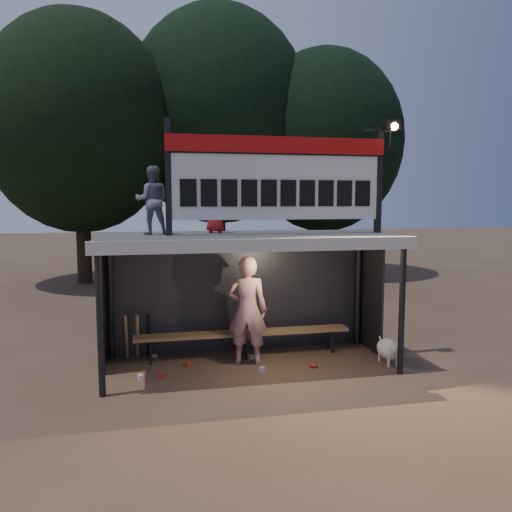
{
  "coord_description": "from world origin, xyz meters",
  "views": [
    {
      "loc": [
        -1.61,
        -8.35,
        2.89
      ],
      "look_at": [
        0.2,
        0.4,
        1.9
      ],
      "focal_mm": 35.0,
      "sensor_mm": 36.0,
      "label": 1
    }
  ],
  "objects": [
    {
      "name": "dog",
      "position": [
        2.45,
        -0.42,
        0.28
      ],
      "size": [
        0.36,
        0.81,
        0.49
      ],
      "color": "white",
      "rests_on": "ground"
    },
    {
      "name": "child_b",
      "position": [
        -0.52,
        0.53,
        2.75
      ],
      "size": [
        0.47,
        0.36,
        0.86
      ],
      "primitive_type": "imported",
      "rotation": [
        0.0,
        0.0,
        2.92
      ],
      "color": "#AA1A1A",
      "rests_on": "dugout_shelter"
    },
    {
      "name": "dugout_shelter",
      "position": [
        0.0,
        0.24,
        1.85
      ],
      "size": [
        5.1,
        2.08,
        2.32
      ],
      "color": "#434345",
      "rests_on": "ground"
    },
    {
      "name": "player",
      "position": [
        -0.01,
        0.16,
        0.97
      ],
      "size": [
        0.82,
        0.67,
        1.93
      ],
      "primitive_type": "imported",
      "rotation": [
        0.0,
        0.0,
        2.81
      ],
      "color": "silver",
      "rests_on": "ground"
    },
    {
      "name": "bench",
      "position": [
        0.0,
        0.55,
        0.43
      ],
      "size": [
        4.0,
        0.35,
        0.48
      ],
      "color": "olive",
      "rests_on": "ground"
    },
    {
      "name": "tree_left",
      "position": [
        -4.0,
        10.0,
        5.51
      ],
      "size": [
        6.46,
        6.46,
        9.27
      ],
      "color": "#312015",
      "rests_on": "ground"
    },
    {
      "name": "child_a",
      "position": [
        -1.61,
        0.32,
        2.9
      ],
      "size": [
        0.56,
        0.44,
        1.16
      ],
      "primitive_type": "imported",
      "rotation": [
        0.0,
        0.0,
        3.14
      ],
      "color": "slate",
      "rests_on": "dugout_shelter"
    },
    {
      "name": "bats",
      "position": [
        -1.93,
        0.82,
        0.43
      ],
      "size": [
        0.48,
        0.33,
        0.84
      ],
      "color": "olive",
      "rests_on": "ground"
    },
    {
      "name": "tree_right",
      "position": [
        5.0,
        10.5,
        5.19
      ],
      "size": [
        6.08,
        6.08,
        8.72
      ],
      "color": "black",
      "rests_on": "ground"
    },
    {
      "name": "ground",
      "position": [
        0.0,
        0.0,
        0.0
      ],
      "size": [
        80.0,
        80.0,
        0.0
      ],
      "primitive_type": "plane",
      "color": "#4F3827",
      "rests_on": "ground"
    },
    {
      "name": "scoreboard_assembly",
      "position": [
        0.56,
        -0.01,
        3.32
      ],
      "size": [
        4.1,
        0.27,
        1.99
      ],
      "color": "black",
      "rests_on": "dugout_shelter"
    },
    {
      "name": "tree_mid",
      "position": [
        1.0,
        11.5,
        6.17
      ],
      "size": [
        7.22,
        7.22,
        10.36
      ],
      "color": "#312116",
      "rests_on": "ground"
    },
    {
      "name": "litter",
      "position": [
        -0.7,
        0.0,
        0.04
      ],
      "size": [
        3.05,
        1.26,
        0.08
      ],
      "color": "red",
      "rests_on": "ground"
    }
  ]
}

